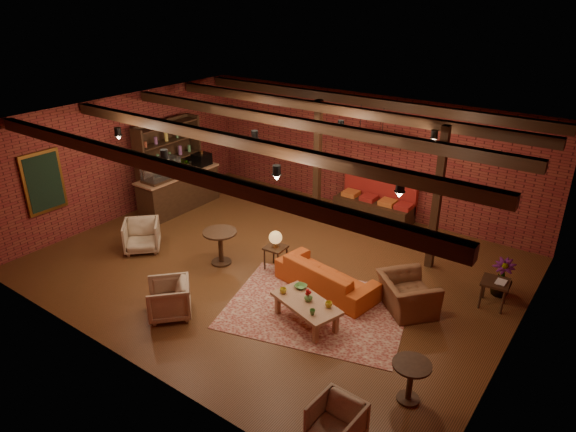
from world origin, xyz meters
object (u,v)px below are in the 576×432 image
Objects in this scene: round_table_left at (220,242)px; armchair_far at (337,421)px; armchair_b at (169,297)px; round_table_right at (411,376)px; side_table_lamp at (276,240)px; sofa at (327,276)px; side_table_book at (495,283)px; armchair_a at (142,234)px; armchair_right at (408,289)px; plant_tall at (509,242)px; coffee_table at (306,304)px.

round_table_left reaches higher than armchair_far.
round_table_right is (4.58, 0.61, 0.06)m from armchair_b.
side_table_lamp is at bearing 120.52° from armchair_b.
side_table_lamp is 1.16× the size of armchair_b.
sofa is 3.26m from side_table_book.
armchair_a is 6.22m from armchair_right.
side_table_lamp is 4.71m from plant_tall.
round_table_left is 4.21m from armchair_right.
armchair_a is at bearing -158.02° from plant_tall.
round_table_left is at bearing 148.66° from armchair_b.
round_table_left is at bearing 51.52° from armchair_right.
side_table_lamp is 0.86× the size of armchair_right.
sofa is 3.26m from round_table_right.
armchair_right is at bearing -128.89° from plant_tall.
plant_tall is at bearing 23.07° from side_table_lamp.
side_table_lamp is at bearing 6.13° from sofa.
round_table_left is 2.03m from armchair_a.
armchair_a is 1.03× the size of armchair_b.
armchair_b is at bearing -172.47° from round_table_right.
side_table_lamp is at bearing 153.81° from round_table_right.
side_table_lamp is 4.47m from round_table_right.
round_table_right is (1.01, -2.18, -0.01)m from armchair_right.
side_table_book is at bearing 44.19° from coffee_table.
sofa is 4.57m from armchair_a.
side_table_book is (4.88, 3.90, 0.13)m from armchair_b.
armchair_a is at bearing -162.14° from round_table_left.
armchair_right reaches higher than armchair_a.
sofa is 2.71× the size of armchair_a.
armchair_far is (2.14, -3.17, 0.02)m from sofa.
armchair_b is at bearing -137.87° from plant_tall.
coffee_table is (0.29, -1.18, 0.09)m from sofa.
sofa is 3.16m from armchair_b.
plant_tall reaches higher than coffee_table.
sofa is 1.22m from coffee_table.
side_table_lamp is 3.01m from armchair_right.
side_table_lamp reaches higher than round_table_right.
armchair_right is 1.56× the size of round_table_right.
armchair_right is at bearing 10.05° from round_table_left.
plant_tall reaches higher than sofa.
plant_tall is (2.66, 3.09, 0.78)m from coffee_table.
side_table_lamp is 4.79m from armchair_far.
armchair_right reaches higher than sofa.
round_table_right is 1.38m from armchair_far.
coffee_table is at bearing -135.81° from side_table_book.
round_table_left is (-2.51, -0.45, 0.21)m from sofa.
round_table_right is (5.16, -1.45, -0.08)m from round_table_left.
armchair_a is at bearing 173.36° from round_table_right.
armchair_a reaches higher than coffee_table.
plant_tall is (1.31, 1.62, 0.72)m from armchair_right.
armchair_b is at bearing -75.07° from armchair_a.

